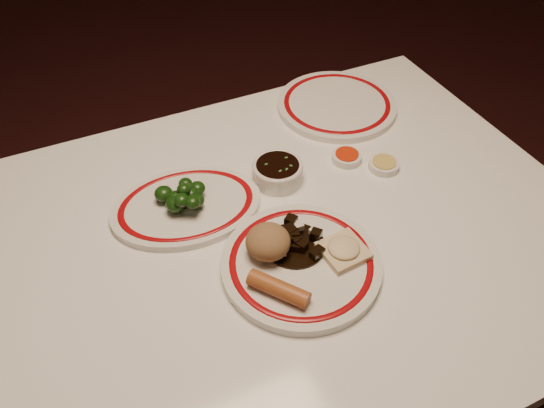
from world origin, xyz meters
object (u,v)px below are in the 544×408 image
Objects in this scene: broccoli_pile at (182,197)px; spring_roll at (279,289)px; stirfry_heap at (295,241)px; rice_mound at (268,242)px; main_plate at (301,264)px; dining_table at (276,265)px; broccoli_plate at (187,206)px; fried_wonton at (344,249)px; soy_bowl at (278,173)px.

spring_roll is at bearing -74.26° from broccoli_pile.
spring_roll is 0.11m from stirfry_heap.
spring_roll is at bearing -103.92° from rice_mound.
rice_mound reaches higher than main_plate.
stirfry_heap reaches higher than dining_table.
rice_mound is 0.25× the size of broccoli_plate.
broccoli_pile reaches higher than main_plate.
broccoli_pile is at bearing 68.63° from spring_roll.
fried_wonton is 0.09m from stirfry_heap.
dining_table is at bearing 28.72° from spring_roll.
broccoli_pile is (-0.10, 0.18, -0.01)m from rice_mound.
spring_roll is at bearing -131.07° from stirfry_heap.
fried_wonton is at bearing -25.59° from rice_mound.
broccoli_plate is 3.11× the size of soy_bowl.
fried_wonton is 0.32m from broccoli_plate.
soy_bowl is at bearing 27.76° from spring_roll.
dining_table is 11.26× the size of spring_roll.
broccoli_pile is 0.98× the size of soy_bowl.
spring_roll is (-0.02, -0.09, -0.01)m from rice_mound.
fried_wonton reaches higher than main_plate.
rice_mound reaches higher than fried_wonton.
main_plate is 3.36× the size of soy_bowl.
broccoli_pile reaches higher than fried_wonton.
fried_wonton is at bearing -24.75° from spring_roll.
rice_mound reaches higher than dining_table.
broccoli_plate is (-0.14, 0.22, -0.00)m from main_plate.
stirfry_heap reaches higher than soy_bowl.
soy_bowl is (0.05, 0.19, -0.01)m from stirfry_heap.
fried_wonton reaches higher than broccoli_plate.
stirfry_heap is 0.19m from soy_bowl.
fried_wonton is (0.12, -0.06, -0.02)m from rice_mound.
rice_mound is 0.13m from fried_wonton.
stirfry_heap is 0.24m from broccoli_pile.
rice_mound is at bearing -61.56° from broccoli_pile.
spring_roll is 0.34× the size of broccoli_plate.
rice_mound is 0.97× the size of fried_wonton.
spring_roll is at bearing -167.64° from fried_wonton.
broccoli_pile is (-0.22, 0.24, 0.01)m from fried_wonton.
spring_roll and stirfry_heap have the same top height.
main_plate is at bearing -101.17° from stirfry_heap.
soy_bowl is at bearing 0.70° from broccoli_plate.
dining_table is 0.19m from spring_roll.
dining_table is at bearing -116.08° from soy_bowl.
broccoli_plate is at bearing 121.35° from main_plate.
main_plate is at bearing 168.74° from fried_wonton.
soy_bowl is at bearing 1.06° from broccoli_pile.
broccoli_plate is at bearing 67.51° from spring_roll.
spring_roll is (-0.07, -0.05, 0.02)m from main_plate.
main_plate is 0.26m from broccoli_pile.
broccoli_pile is (-0.14, 0.22, 0.03)m from main_plate.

